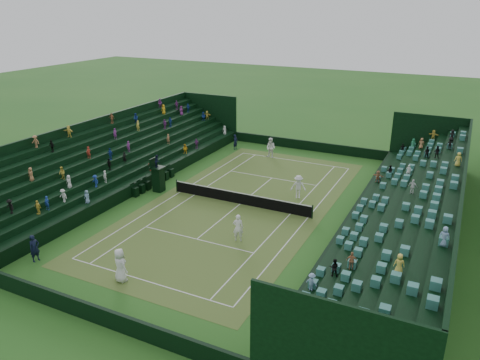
{
  "coord_description": "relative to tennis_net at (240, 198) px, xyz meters",
  "views": [
    {
      "loc": [
        14.64,
        -29.61,
        14.53
      ],
      "look_at": [
        0.0,
        0.0,
        2.0
      ],
      "focal_mm": 35.0,
      "sensor_mm": 36.0,
      "label": 1
    }
  ],
  "objects": [
    {
      "name": "ground",
      "position": [
        0.0,
        0.0,
        -0.53
      ],
      "size": [
        160.0,
        160.0,
        0.0
      ],
      "primitive_type": "plane",
      "color": "#255E1D",
      "rests_on": "ground"
    },
    {
      "name": "court_surface",
      "position": [
        0.0,
        0.0,
        -0.52
      ],
      "size": [
        12.97,
        26.77,
        0.01
      ],
      "primitive_type": "cube",
      "color": "#356C24",
      "rests_on": "ground"
    },
    {
      "name": "perimeter_wall_north",
      "position": [
        0.0,
        15.88,
        -0.03
      ],
      "size": [
        17.17,
        0.2,
        1.0
      ],
      "primitive_type": "cube",
      "color": "black",
      "rests_on": "ground"
    },
    {
      "name": "perimeter_wall_south",
      "position": [
        0.0,
        -15.88,
        -0.03
      ],
      "size": [
        17.17,
        0.2,
        1.0
      ],
      "primitive_type": "cube",
      "color": "black",
      "rests_on": "ground"
    },
    {
      "name": "perimeter_wall_east",
      "position": [
        8.48,
        0.0,
        -0.03
      ],
      "size": [
        0.2,
        31.77,
        1.0
      ],
      "primitive_type": "cube",
      "color": "black",
      "rests_on": "ground"
    },
    {
      "name": "perimeter_wall_west",
      "position": [
        -8.48,
        0.0,
        -0.03
      ],
      "size": [
        0.2,
        31.77,
        1.0
      ],
      "primitive_type": "cube",
      "color": "black",
      "rests_on": "ground"
    },
    {
      "name": "north_grandstand",
      "position": [
        12.66,
        0.0,
        1.02
      ],
      "size": [
        6.6,
        32.0,
        4.9
      ],
      "color": "black",
      "rests_on": "ground"
    },
    {
      "name": "south_grandstand",
      "position": [
        -12.66,
        0.0,
        1.02
      ],
      "size": [
        6.6,
        32.0,
        4.9
      ],
      "color": "black",
      "rests_on": "ground"
    },
    {
      "name": "tennis_net",
      "position": [
        0.0,
        0.0,
        0.0
      ],
      "size": [
        11.67,
        0.1,
        1.06
      ],
      "color": "black",
      "rests_on": "ground"
    },
    {
      "name": "umpire_chair",
      "position": [
        -7.21,
        -0.52,
        0.81
      ],
      "size": [
        0.99,
        0.99,
        3.12
      ],
      "color": "black",
      "rests_on": "ground"
    },
    {
      "name": "courtside_chairs",
      "position": [
        -8.25,
        0.2,
        -0.11
      ],
      "size": [
        0.5,
        5.47,
        1.09
      ],
      "color": "black",
      "rests_on": "ground"
    },
    {
      "name": "player_near_west",
      "position": [
        -1.22,
        -12.46,
        0.47
      ],
      "size": [
        1.12,
        0.9,
        1.99
      ],
      "primitive_type": "imported",
      "rotation": [
        0.0,
        0.0,
        2.84
      ],
      "color": "white",
      "rests_on": "ground"
    },
    {
      "name": "player_near_east",
      "position": [
        2.51,
        -5.35,
        0.41
      ],
      "size": [
        0.8,
        0.67,
        1.88
      ],
      "primitive_type": "imported",
      "rotation": [
        0.0,
        0.0,
        3.51
      ],
      "color": "white",
      "rests_on": "ground"
    },
    {
      "name": "player_far_west",
      "position": [
        -2.41,
        11.82,
        0.48
      ],
      "size": [
        1.08,
        0.89,
        2.02
      ],
      "primitive_type": "imported",
      "rotation": [
        0.0,
        0.0,
        -0.14
      ],
      "color": "white",
      "rests_on": "ground"
    },
    {
      "name": "player_far_east",
      "position": [
        3.57,
        3.19,
        0.42
      ],
      "size": [
        1.39,
        1.08,
        1.9
      ],
      "primitive_type": "imported",
      "rotation": [
        0.0,
        0.0,
        0.35
      ],
      "color": "white",
      "rests_on": "ground"
    },
    {
      "name": "line_judge_north",
      "position": [
        -6.87,
        12.79,
        0.28
      ],
      "size": [
        0.48,
        0.64,
        1.6
      ],
      "primitive_type": "imported",
      "rotation": [
        0.0,
        0.0,
        1.4
      ],
      "color": "black",
      "rests_on": "ground"
    },
    {
      "name": "line_judge_south",
      "position": [
        -7.24,
        -13.0,
        0.32
      ],
      "size": [
        0.51,
        0.68,
        1.7
      ],
      "primitive_type": "imported",
      "rotation": [
        0.0,
        0.0,
        1.39
      ],
      "color": "black",
      "rests_on": "ground"
    }
  ]
}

